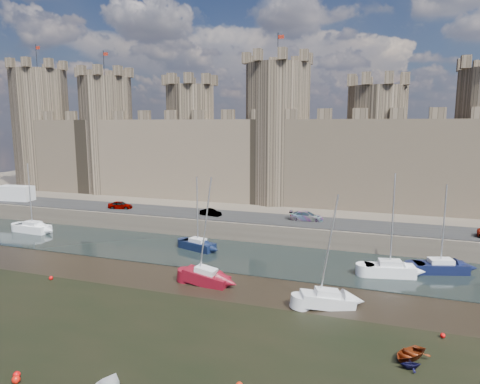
{
  "coord_description": "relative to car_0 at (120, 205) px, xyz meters",
  "views": [
    {
      "loc": [
        19.93,
        -23.02,
        15.92
      ],
      "look_at": [
        4.39,
        22.0,
        8.21
      ],
      "focal_mm": 32.0,
      "sensor_mm": 36.0,
      "label": 1
    }
  ],
  "objects": [
    {
      "name": "ground",
      "position": [
        19.43,
        -33.24,
        -3.14
      ],
      "size": [
        160.0,
        160.0,
        0.0
      ],
      "primitive_type": "plane",
      "color": "black",
      "rests_on": "ground"
    },
    {
      "name": "water_channel",
      "position": [
        19.43,
        -9.24,
        -3.1
      ],
      "size": [
        160.0,
        12.0,
        0.08
      ],
      "primitive_type": "cube",
      "color": "black",
      "rests_on": "ground"
    },
    {
      "name": "quay",
      "position": [
        19.43,
        26.76,
        -1.89
      ],
      "size": [
        160.0,
        60.0,
        2.5
      ],
      "primitive_type": "cube",
      "color": "#4C443A",
      "rests_on": "ground"
    },
    {
      "name": "road",
      "position": [
        19.43,
        0.76,
        -0.59
      ],
      "size": [
        160.0,
        7.0,
        0.1
      ],
      "primitive_type": "cube",
      "color": "black",
      "rests_on": "quay"
    },
    {
      "name": "castle",
      "position": [
        18.79,
        14.76,
        8.53
      ],
      "size": [
        108.5,
        11.0,
        29.0
      ],
      "color": "#42382B",
      "rests_on": "quay"
    },
    {
      "name": "car_0",
      "position": [
        0.0,
        0.0,
        0.0
      ],
      "size": [
        3.96,
        2.14,
        1.28
      ],
      "primitive_type": "imported",
      "rotation": [
        0.0,
        0.0,
        1.75
      ],
      "color": "gray",
      "rests_on": "quay"
    },
    {
      "name": "car_1",
      "position": [
        15.44,
        -0.07,
        -0.11
      ],
      "size": [
        3.37,
        1.7,
        1.06
      ],
      "primitive_type": "imported",
      "rotation": [
        0.0,
        0.0,
        1.38
      ],
      "color": "gray",
      "rests_on": "quay"
    },
    {
      "name": "car_2",
      "position": [
        29.18,
        1.44,
        0.03
      ],
      "size": [
        4.69,
        2.08,
        1.34
      ],
      "primitive_type": "imported",
      "rotation": [
        0.0,
        0.0,
        1.62
      ],
      "color": "gray",
      "rests_on": "quay"
    },
    {
      "name": "van",
      "position": [
        -21.38,
        0.26,
        0.67
      ],
      "size": [
        6.22,
        3.03,
        2.62
      ],
      "primitive_type": "cube",
      "rotation": [
        0.0,
        0.0,
        0.11
      ],
      "color": "silver",
      "rests_on": "quay"
    },
    {
      "name": "sailboat_0",
      "position": [
        -9.28,
        -8.57,
        -2.35
      ],
      "size": [
        5.53,
        2.42,
        10.12
      ],
      "rotation": [
        0.0,
        0.0,
        -0.06
      ],
      "color": "white",
      "rests_on": "ground"
    },
    {
      "name": "sailboat_1",
      "position": [
        17.3,
        -8.66,
        -2.39
      ],
      "size": [
        4.96,
        3.11,
        9.29
      ],
      "rotation": [
        0.0,
        0.0,
        -0.3
      ],
      "color": "black",
      "rests_on": "ground"
    },
    {
      "name": "sailboat_2",
      "position": [
        40.21,
        -10.72,
        -2.29
      ],
      "size": [
        5.3,
        2.91,
        10.83
      ],
      "rotation": [
        0.0,
        0.0,
        0.2
      ],
      "color": "white",
      "rests_on": "ground"
    },
    {
      "name": "sailboat_3",
      "position": [
        45.36,
        -7.79,
        -2.39
      ],
      "size": [
        5.81,
        3.6,
        9.52
      ],
      "rotation": [
        0.0,
        0.0,
        0.29
      ],
      "color": "black",
      "rests_on": "ground"
    },
    {
      "name": "sailboat_4",
      "position": [
        22.91,
        -18.95,
        -2.35
      ],
      "size": [
        4.76,
        2.16,
        10.84
      ],
      "rotation": [
        0.0,
        0.0,
        -0.08
      ],
      "color": "maroon",
      "rests_on": "ground"
    },
    {
      "name": "sailboat_5",
      "position": [
        35.04,
        -20.41,
        -2.41
      ],
      "size": [
        5.02,
        3.43,
        10.09
      ],
      "rotation": [
        0.0,
        0.0,
        0.38
      ],
      "color": "silver",
      "rests_on": "ground"
    },
    {
      "name": "dinghy_4",
      "position": [
        41.46,
        -26.99,
        -2.84
      ],
      "size": [
        3.27,
        3.52,
        0.59
      ],
      "primitive_type": "imported",
      "rotation": [
        1.57,
        0.0,
        5.72
      ],
      "color": "#68230B",
      "rests_on": "ground"
    },
    {
      "name": "dinghy_7",
      "position": [
        41.49,
        -28.33,
        -2.79
      ],
      "size": [
        1.61,
        1.49,
        0.7
      ],
      "primitive_type": "imported",
      "rotation": [
        1.57,
        0.0,
        1.87
      ],
      "color": "black",
      "rests_on": "ground"
    },
    {
      "name": "buoy_1",
      "position": [
        7.35,
        -23.04,
        -2.94
      ],
      "size": [
        0.4,
        0.4,
        0.4
      ],
      "primitive_type": "sphere",
      "color": "red",
      "rests_on": "ground"
    },
    {
      "name": "buoy_2",
      "position": [
        17.96,
        -37.47,
        -2.92
      ],
      "size": [
        0.44,
        0.44,
        0.44
      ],
      "primitive_type": "sphere",
      "color": "red",
      "rests_on": "ground"
    },
    {
      "name": "buoy_3",
      "position": [
        43.99,
        -23.08,
        -2.95
      ],
      "size": [
        0.37,
        0.37,
        0.37
      ],
      "primitive_type": "sphere",
      "color": "red",
      "rests_on": "ground"
    },
    {
      "name": "buoy_4",
      "position": [
        18.36,
        -37.89,
        -2.89
      ],
      "size": [
        0.5,
        0.5,
        0.5
      ],
      "primitive_type": "sphere",
      "color": "red",
      "rests_on": "ground"
    }
  ]
}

